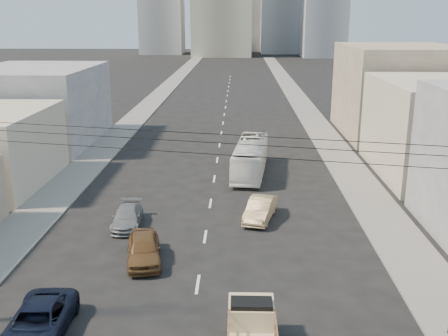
{
  "coord_description": "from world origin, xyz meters",
  "views": [
    {
      "loc": [
        2.02,
        -15.81,
        13.06
      ],
      "look_at": [
        1.07,
        17.19,
        3.5
      ],
      "focal_mm": 42.0,
      "sensor_mm": 36.0,
      "label": 1
    }
  ],
  "objects_px": {
    "flatbed_pickup": "(252,330)",
    "city_bus": "(250,157)",
    "sedan_grey": "(127,217)",
    "sedan_tan": "(260,209)",
    "sedan_brown": "(144,249)",
    "navy_pickup": "(38,323)"
  },
  "relations": [
    {
      "from": "sedan_brown",
      "to": "sedan_tan",
      "type": "bearing_deg",
      "value": 33.97
    },
    {
      "from": "flatbed_pickup",
      "to": "sedan_brown",
      "type": "distance_m",
      "value": 10.0
    },
    {
      "from": "city_bus",
      "to": "sedan_brown",
      "type": "height_order",
      "value": "city_bus"
    },
    {
      "from": "flatbed_pickup",
      "to": "city_bus",
      "type": "height_order",
      "value": "city_bus"
    },
    {
      "from": "city_bus",
      "to": "sedan_grey",
      "type": "distance_m",
      "value": 14.76
    },
    {
      "from": "sedan_brown",
      "to": "city_bus",
      "type": "bearing_deg",
      "value": 60.0
    },
    {
      "from": "sedan_tan",
      "to": "flatbed_pickup",
      "type": "bearing_deg",
      "value": -79.57
    },
    {
      "from": "navy_pickup",
      "to": "sedan_grey",
      "type": "distance_m",
      "value": 12.41
    },
    {
      "from": "flatbed_pickup",
      "to": "city_bus",
      "type": "xyz_separation_m",
      "value": [
        0.44,
        25.49,
        0.33
      ]
    },
    {
      "from": "flatbed_pickup",
      "to": "sedan_grey",
      "type": "bearing_deg",
      "value": 120.31
    },
    {
      "from": "flatbed_pickup",
      "to": "sedan_grey",
      "type": "height_order",
      "value": "flatbed_pickup"
    },
    {
      "from": "flatbed_pickup",
      "to": "sedan_tan",
      "type": "height_order",
      "value": "flatbed_pickup"
    },
    {
      "from": "navy_pickup",
      "to": "sedan_grey",
      "type": "relative_size",
      "value": 1.2
    },
    {
      "from": "navy_pickup",
      "to": "sedan_brown",
      "type": "height_order",
      "value": "sedan_brown"
    },
    {
      "from": "navy_pickup",
      "to": "sedan_grey",
      "type": "height_order",
      "value": "navy_pickup"
    },
    {
      "from": "sedan_brown",
      "to": "sedan_tan",
      "type": "xyz_separation_m",
      "value": [
        6.65,
        6.49,
        -0.04
      ]
    },
    {
      "from": "sedan_brown",
      "to": "sedan_tan",
      "type": "relative_size",
      "value": 1.03
    },
    {
      "from": "navy_pickup",
      "to": "sedan_tan",
      "type": "bearing_deg",
      "value": 52.67
    },
    {
      "from": "sedan_tan",
      "to": "sedan_grey",
      "type": "bearing_deg",
      "value": -156.71
    },
    {
      "from": "city_bus",
      "to": "navy_pickup",
      "type": "bearing_deg",
      "value": -104.84
    },
    {
      "from": "city_bus",
      "to": "sedan_tan",
      "type": "distance_m",
      "value": 10.87
    },
    {
      "from": "city_bus",
      "to": "sedan_tan",
      "type": "height_order",
      "value": "city_bus"
    }
  ]
}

